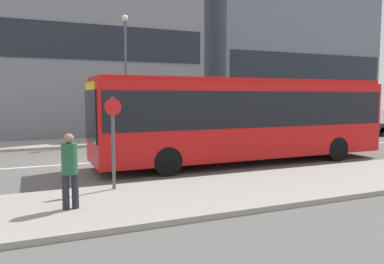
{
  "coord_description": "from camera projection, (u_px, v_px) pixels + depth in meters",
  "views": [
    {
      "loc": [
        -1.55,
        -14.84,
        2.59
      ],
      "look_at": [
        4.02,
        -1.99,
        1.26
      ],
      "focal_mm": 35.0,
      "sensor_mm": 36.0,
      "label": 1
    }
  ],
  "objects": [
    {
      "name": "ground_plane",
      "position": [
        76.0,
        164.0,
        14.42
      ],
      "size": [
        120.0,
        120.0,
        0.0
      ],
      "primitive_type": "plane",
      "color": "#595654"
    },
    {
      "name": "sidewalk_near",
      "position": [
        106.0,
        205.0,
        8.7
      ],
      "size": [
        44.0,
        3.5,
        0.13
      ],
      "color": "gray",
      "rests_on": "ground_plane"
    },
    {
      "name": "sidewalk_far",
      "position": [
        63.0,
        144.0,
        20.12
      ],
      "size": [
        44.0,
        3.5,
        0.13
      ],
      "color": "gray",
      "rests_on": "ground_plane"
    },
    {
      "name": "lane_centerline",
      "position": [
        76.0,
        164.0,
        14.42
      ],
      "size": [
        41.8,
        0.16,
        0.01
      ],
      "color": "silver",
      "rests_on": "ground_plane"
    },
    {
      "name": "apartment_block_right_tower",
      "position": [
        292.0,
        22.0,
        32.24
      ],
      "size": [
        15.5,
        5.04,
        17.93
      ],
      "color": "slate",
      "rests_on": "ground_plane"
    },
    {
      "name": "city_bus",
      "position": [
        244.0,
        115.0,
        14.57
      ],
      "size": [
        11.72,
        2.64,
        3.25
      ],
      "rotation": [
        0.0,
        0.0,
        0.01
      ],
      "color": "red",
      "rests_on": "ground_plane"
    },
    {
      "name": "parked_car_0",
      "position": [
        288.0,
        129.0,
        22.55
      ],
      "size": [
        4.19,
        1.78,
        1.42
      ],
      "color": "#A39E84",
      "rests_on": "ground_plane"
    },
    {
      "name": "parked_car_1",
      "position": [
        357.0,
        127.0,
        24.48
      ],
      "size": [
        4.16,
        1.85,
        1.26
      ],
      "color": "black",
      "rests_on": "ground_plane"
    },
    {
      "name": "pedestrian_near_stop",
      "position": [
        70.0,
        166.0,
        8.14
      ],
      "size": [
        0.35,
        0.34,
        1.67
      ],
      "rotation": [
        0.0,
        0.0,
        3.1
      ],
      "color": "#23232D",
      "rests_on": "sidewalk_near"
    },
    {
      "name": "bus_stop_sign",
      "position": [
        113.0,
        135.0,
        9.84
      ],
      "size": [
        0.44,
        0.12,
        2.46
      ],
      "color": "#4C4C51",
      "rests_on": "sidewalk_near"
    },
    {
      "name": "street_lamp",
      "position": [
        126.0,
        65.0,
        20.33
      ],
      "size": [
        0.36,
        0.36,
        6.83
      ],
      "color": "#4C4C51",
      "rests_on": "sidewalk_far"
    }
  ]
}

